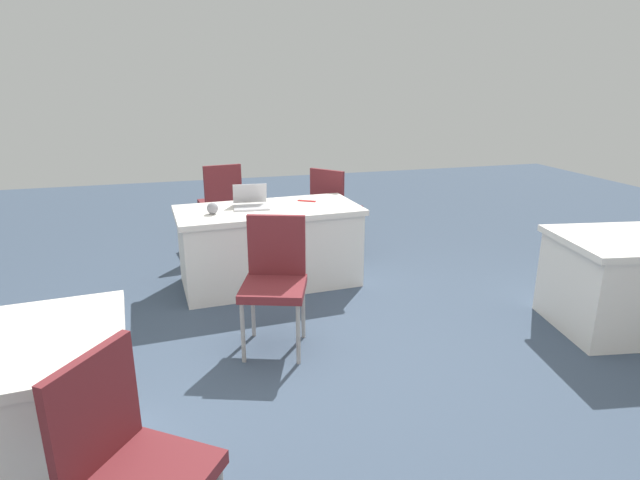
{
  "coord_description": "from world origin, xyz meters",
  "views": [
    {
      "loc": [
        0.88,
        2.95,
        1.88
      ],
      "look_at": [
        0.04,
        -0.05,
        0.9
      ],
      "focal_mm": 28.92,
      "sensor_mm": 36.0,
      "label": 1
    }
  ],
  "objects_px": {
    "chair_near_front": "(333,204)",
    "yarn_ball": "(213,208)",
    "scissors_red": "(307,201)",
    "chair_tucked_right": "(221,199)",
    "chair_tucked_left": "(128,460)",
    "table_foreground": "(269,246)",
    "chair_aisle": "(275,275)",
    "laptop_silver": "(251,203)"
  },
  "relations": [
    {
      "from": "chair_tucked_left",
      "to": "chair_tucked_right",
      "type": "xyz_separation_m",
      "value": [
        -0.72,
        -4.14,
        0.03
      ]
    },
    {
      "from": "chair_tucked_left",
      "to": "chair_aisle",
      "type": "distance_m",
      "value": 1.89
    },
    {
      "from": "yarn_ball",
      "to": "laptop_silver",
      "type": "bearing_deg",
      "value": -156.88
    },
    {
      "from": "chair_near_front",
      "to": "chair_aisle",
      "type": "relative_size",
      "value": 1.0
    },
    {
      "from": "chair_aisle",
      "to": "chair_tucked_right",
      "type": "bearing_deg",
      "value": -67.57
    },
    {
      "from": "chair_tucked_left",
      "to": "chair_tucked_right",
      "type": "bearing_deg",
      "value": -154.1
    },
    {
      "from": "chair_tucked_right",
      "to": "chair_aisle",
      "type": "relative_size",
      "value": 1.02
    },
    {
      "from": "chair_tucked_right",
      "to": "chair_aisle",
      "type": "bearing_deg",
      "value": -94.74
    },
    {
      "from": "scissors_red",
      "to": "yarn_ball",
      "type": "bearing_deg",
      "value": -132.84
    },
    {
      "from": "chair_tucked_left",
      "to": "chair_aisle",
      "type": "bearing_deg",
      "value": -171.68
    },
    {
      "from": "chair_tucked_left",
      "to": "table_foreground",
      "type": "bearing_deg",
      "value": -164.17
    },
    {
      "from": "chair_near_front",
      "to": "yarn_ball",
      "type": "bearing_deg",
      "value": -98.54
    },
    {
      "from": "chair_tucked_left",
      "to": "laptop_silver",
      "type": "relative_size",
      "value": 2.8
    },
    {
      "from": "chair_tucked_right",
      "to": "yarn_ball",
      "type": "relative_size",
      "value": 9.68
    },
    {
      "from": "chair_aisle",
      "to": "yarn_ball",
      "type": "bearing_deg",
      "value": -54.3
    },
    {
      "from": "chair_near_front",
      "to": "chair_tucked_right",
      "type": "height_order",
      "value": "chair_tucked_right"
    },
    {
      "from": "chair_aisle",
      "to": "yarn_ball",
      "type": "height_order",
      "value": "chair_aisle"
    },
    {
      "from": "chair_tucked_right",
      "to": "chair_aisle",
      "type": "distance_m",
      "value": 2.47
    },
    {
      "from": "chair_tucked_right",
      "to": "scissors_red",
      "type": "height_order",
      "value": "chair_tucked_right"
    },
    {
      "from": "chair_tucked_left",
      "to": "yarn_ball",
      "type": "xyz_separation_m",
      "value": [
        -0.53,
        -2.79,
        0.26
      ]
    },
    {
      "from": "chair_tucked_left",
      "to": "scissors_red",
      "type": "relative_size",
      "value": 5.23
    },
    {
      "from": "chair_near_front",
      "to": "chair_aisle",
      "type": "bearing_deg",
      "value": -68.16
    },
    {
      "from": "yarn_ball",
      "to": "chair_aisle",
      "type": "bearing_deg",
      "value": 106.75
    },
    {
      "from": "table_foreground",
      "to": "chair_tucked_left",
      "type": "relative_size",
      "value": 1.83
    },
    {
      "from": "table_foreground",
      "to": "yarn_ball",
      "type": "bearing_deg",
      "value": 10.44
    },
    {
      "from": "chair_near_front",
      "to": "chair_aisle",
      "type": "distance_m",
      "value": 2.22
    },
    {
      "from": "table_foreground",
      "to": "scissors_red",
      "type": "relative_size",
      "value": 9.59
    },
    {
      "from": "chair_near_front",
      "to": "laptop_silver",
      "type": "bearing_deg",
      "value": -95.76
    },
    {
      "from": "table_foreground",
      "to": "chair_aisle",
      "type": "height_order",
      "value": "chair_aisle"
    },
    {
      "from": "chair_near_front",
      "to": "chair_tucked_right",
      "type": "bearing_deg",
      "value": -153.22
    },
    {
      "from": "chair_near_front",
      "to": "yarn_ball",
      "type": "xyz_separation_m",
      "value": [
        1.37,
        0.85,
        0.25
      ]
    },
    {
      "from": "chair_near_front",
      "to": "scissors_red",
      "type": "bearing_deg",
      "value": -77.37
    },
    {
      "from": "laptop_silver",
      "to": "scissors_red",
      "type": "xyz_separation_m",
      "value": [
        -0.56,
        -0.1,
        -0.04
      ]
    },
    {
      "from": "laptop_silver",
      "to": "chair_near_front",
      "type": "bearing_deg",
      "value": -141.35
    },
    {
      "from": "table_foreground",
      "to": "yarn_ball",
      "type": "height_order",
      "value": "yarn_ball"
    },
    {
      "from": "yarn_ball",
      "to": "scissors_red",
      "type": "distance_m",
      "value": 0.95
    },
    {
      "from": "chair_tucked_left",
      "to": "chair_near_front",
      "type": "bearing_deg",
      "value": -171.85
    },
    {
      "from": "table_foreground",
      "to": "chair_aisle",
      "type": "distance_m",
      "value": 1.23
    },
    {
      "from": "chair_tucked_right",
      "to": "table_foreground",
      "type": "bearing_deg",
      "value": -83.69
    },
    {
      "from": "table_foreground",
      "to": "yarn_ball",
      "type": "relative_size",
      "value": 17.13
    },
    {
      "from": "table_foreground",
      "to": "laptop_silver",
      "type": "relative_size",
      "value": 5.13
    },
    {
      "from": "chair_near_front",
      "to": "chair_tucked_left",
      "type": "relative_size",
      "value": 1.01
    }
  ]
}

